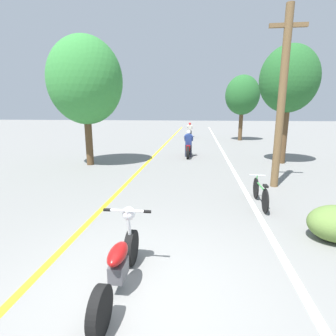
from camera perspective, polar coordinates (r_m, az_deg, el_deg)
ground_plane at (r=4.02m, az=-5.88°, el=-25.96°), size 120.00×120.00×0.00m
lane_stripe_center at (r=15.53m, az=-2.49°, el=3.30°), size 0.14×48.00×0.01m
lane_stripe_edge at (r=15.41m, az=12.13°, el=2.96°), size 0.14×48.00×0.01m
utility_pole at (r=9.13m, az=23.53°, el=13.75°), size 1.10×0.24×5.53m
roadside_tree_right_near at (r=13.53m, az=24.83°, el=17.01°), size 2.58×2.32×5.33m
roadside_tree_right_far at (r=22.75m, az=15.89°, el=14.96°), size 2.73×2.46×5.23m
roadside_tree_left at (r=12.54m, az=-17.60°, el=17.59°), size 3.27×2.94×5.62m
motorcycle_foreground at (r=3.96m, az=-10.50°, el=-19.60°), size 0.74×1.98×1.02m
motorcycle_rider_lead at (r=14.27m, az=4.47°, el=4.62°), size 0.50×2.03×1.43m
motorcycle_rider_far at (r=24.83m, az=4.75°, el=7.93°), size 0.50×2.10×1.34m
bicycle_parked at (r=7.43m, az=19.46°, el=-5.16°), size 0.44×1.70×0.71m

